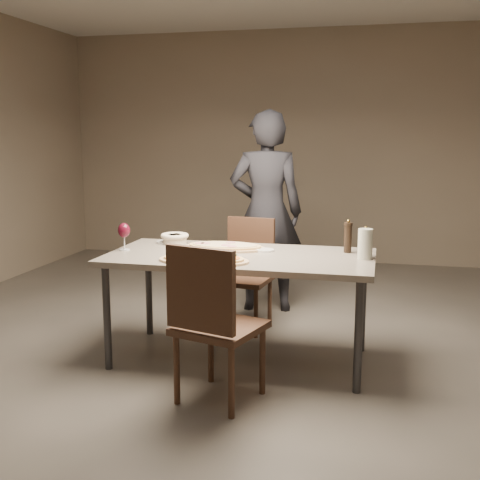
% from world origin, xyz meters
% --- Properties ---
extents(room, '(7.00, 7.00, 7.00)m').
position_xyz_m(room, '(0.00, 0.00, 1.40)').
color(room, '#5F5951').
rests_on(room, ground).
extents(dining_table, '(1.80, 0.90, 0.75)m').
position_xyz_m(dining_table, '(0.00, 0.00, 0.69)').
color(dining_table, gray).
rests_on(dining_table, ground).
extents(zucchini_pizza, '(0.59, 0.33, 0.05)m').
position_xyz_m(zucchini_pizza, '(-0.17, -0.28, 0.77)').
color(zucchini_pizza, tan).
rests_on(zucchini_pizza, dining_table).
extents(ham_pizza, '(0.59, 0.32, 0.04)m').
position_xyz_m(ham_pizza, '(-0.15, 0.18, 0.77)').
color(ham_pizza, tan).
rests_on(ham_pizza, dining_table).
extents(bread_basket, '(0.21, 0.21, 0.07)m').
position_xyz_m(bread_basket, '(-0.57, 0.30, 0.79)').
color(bread_basket, beige).
rests_on(bread_basket, dining_table).
extents(oil_dish, '(0.13, 0.13, 0.02)m').
position_xyz_m(oil_dish, '(0.14, 0.15, 0.76)').
color(oil_dish, white).
rests_on(oil_dish, dining_table).
extents(pepper_mill_left, '(0.06, 0.06, 0.23)m').
position_xyz_m(pepper_mill_left, '(0.71, 0.24, 0.86)').
color(pepper_mill_left, black).
rests_on(pepper_mill_left, dining_table).
extents(pepper_mill_right, '(0.05, 0.05, 0.21)m').
position_xyz_m(pepper_mill_right, '(0.83, 0.12, 0.85)').
color(pepper_mill_right, black).
rests_on(pepper_mill_right, dining_table).
extents(carafe, '(0.10, 0.10, 0.20)m').
position_xyz_m(carafe, '(0.83, 0.05, 0.85)').
color(carafe, silver).
rests_on(carafe, dining_table).
extents(wine_glass, '(0.09, 0.09, 0.19)m').
position_xyz_m(wine_glass, '(-0.83, -0.03, 0.88)').
color(wine_glass, silver).
rests_on(wine_glass, dining_table).
extents(side_plate, '(0.16, 0.16, 0.01)m').
position_xyz_m(side_plate, '(-0.64, 0.32, 0.76)').
color(side_plate, white).
rests_on(side_plate, dining_table).
extents(chair_near, '(0.56, 0.56, 0.95)m').
position_xyz_m(chair_near, '(0.01, -0.73, 0.53)').
color(chair_near, '#3E261A').
rests_on(chair_near, ground).
extents(chair_far, '(0.47, 0.47, 0.89)m').
position_xyz_m(chair_far, '(-0.12, 0.75, 0.50)').
color(chair_far, '#3E261A').
rests_on(chair_far, ground).
extents(diner, '(0.70, 0.52, 1.77)m').
position_xyz_m(diner, '(-0.06, 1.27, 0.88)').
color(diner, black).
rests_on(diner, ground).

